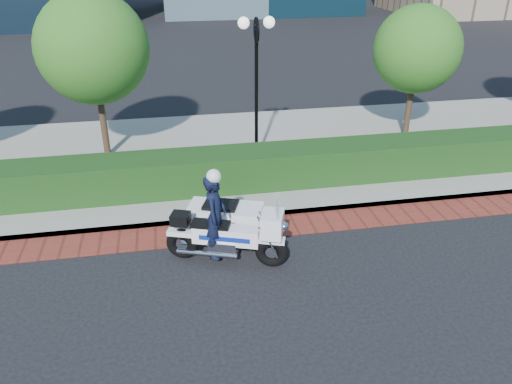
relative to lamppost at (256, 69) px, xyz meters
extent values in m
plane|color=black|center=(-1.00, -5.20, -2.96)|extent=(120.00, 120.00, 0.00)
cube|color=maroon|center=(-1.00, -3.70, -2.95)|extent=(60.00, 1.00, 0.01)
cube|color=gray|center=(-1.00, 0.80, -2.88)|extent=(60.00, 8.00, 0.15)
cube|color=black|center=(-1.00, -1.60, -2.31)|extent=(18.00, 1.20, 1.00)
cylinder|color=black|center=(0.00, 0.00, -2.66)|extent=(0.30, 0.30, 0.30)
cylinder|color=black|center=(0.00, 0.00, -0.81)|extent=(0.10, 0.10, 3.70)
cylinder|color=black|center=(0.00, 0.00, 1.04)|extent=(0.04, 0.70, 0.70)
sphere|color=white|center=(-0.35, 0.00, 1.24)|extent=(0.32, 0.32, 0.32)
sphere|color=white|center=(0.35, 0.00, 1.24)|extent=(0.32, 0.32, 0.32)
cylinder|color=#332319|center=(-4.50, 1.30, -1.72)|extent=(0.20, 0.20, 2.17)
sphere|color=#286419|center=(-4.50, 1.30, 0.48)|extent=(3.20, 3.20, 3.20)
cylinder|color=#332319|center=(5.50, 1.30, -1.85)|extent=(0.20, 0.20, 1.92)
sphere|color=#286419|center=(5.50, 1.30, 0.10)|extent=(2.80, 2.80, 2.80)
torus|color=black|center=(-2.49, -4.61, -2.60)|extent=(0.74, 0.45, 0.71)
torus|color=black|center=(-0.66, -5.27, -2.60)|extent=(0.74, 0.45, 0.71)
cube|color=white|center=(-1.58, -4.94, -2.29)|extent=(1.44, 0.80, 0.37)
cube|color=silver|center=(-1.63, -4.92, -2.55)|extent=(0.70, 0.61, 0.30)
cube|color=white|center=(-0.66, -5.27, -1.93)|extent=(0.61, 0.70, 0.49)
cube|color=silver|center=(-0.56, -5.31, -1.56)|extent=(0.31, 0.55, 0.43)
cube|color=black|center=(-1.88, -4.83, -2.07)|extent=(0.87, 0.58, 0.11)
cube|color=black|center=(-2.49, -4.61, -1.99)|extent=(0.47, 0.45, 0.24)
cube|color=white|center=(-1.47, -4.01, -2.42)|extent=(1.83, 1.28, 0.59)
cube|color=black|center=(-1.57, -3.97, -2.10)|extent=(0.89, 0.76, 0.09)
torus|color=black|center=(-1.39, -3.48, -2.69)|extent=(0.57, 0.35, 0.54)
imported|color=black|center=(-1.78, -4.87, -1.87)|extent=(0.65, 0.79, 1.86)
sphere|color=white|center=(-1.78, -4.87, -0.96)|extent=(0.30, 0.30, 0.30)
camera|label=1|loc=(-2.61, -13.81, 3.21)|focal=35.00mm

